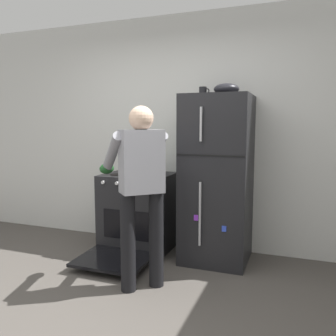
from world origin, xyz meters
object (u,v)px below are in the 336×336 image
(refrigerator, at_px, (217,179))
(mixing_bowl, at_px, (226,89))
(person_cook, at_px, (140,180))
(stove_range, at_px, (138,213))
(coffee_mug, at_px, (203,91))
(red_pot, at_px, (149,169))

(refrigerator, relative_size, mixing_bowl, 6.78)
(refrigerator, bearing_deg, person_cook, -119.34)
(stove_range, distance_m, coffee_mug, 1.55)
(stove_range, height_order, person_cook, person_cook)
(refrigerator, distance_m, red_pot, 0.77)
(person_cook, bearing_deg, red_pot, 108.44)
(stove_range, distance_m, person_cook, 1.09)
(refrigerator, relative_size, red_pot, 4.68)
(stove_range, distance_m, red_pot, 0.55)
(refrigerator, distance_m, coffee_mug, 0.94)
(refrigerator, bearing_deg, red_pot, -176.26)
(person_cook, xyz_separation_m, mixing_bowl, (0.57, 0.87, 0.84))
(person_cook, xyz_separation_m, red_pot, (-0.27, 0.82, -0.01))
(stove_range, distance_m, mixing_bowl, 1.70)
(mixing_bowl, bearing_deg, coffee_mug, 169.01)
(red_pot, height_order, coffee_mug, coffee_mug)
(coffee_mug, bearing_deg, stove_range, -174.79)
(coffee_mug, bearing_deg, red_pot, -170.27)
(refrigerator, bearing_deg, stove_range, -178.92)
(red_pot, bearing_deg, person_cook, -71.56)
(stove_range, height_order, coffee_mug, coffee_mug)
(stove_range, relative_size, person_cook, 0.75)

